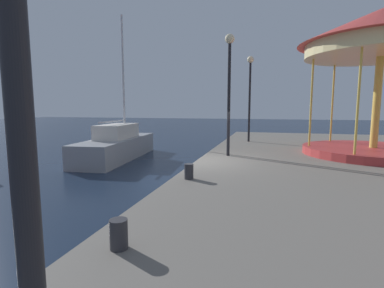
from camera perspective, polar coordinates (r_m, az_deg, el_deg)
name	(u,v)px	position (r m, az deg, el deg)	size (l,w,h in m)	color
ground_plane	(197,182)	(10.49, 0.99, -7.49)	(120.00, 120.00, 0.00)	#162338
sailboat_grey	(117,145)	(15.58, -14.57, -0.21)	(2.55, 6.83, 7.55)	gray
carousel	(381,46)	(13.49, 33.32, 15.81)	(6.02, 6.02, 5.55)	#B23333
lamp_post_mid_promenade	(229,74)	(11.27, 7.37, 13.49)	(0.36, 0.36, 4.58)	black
lamp_post_far_end	(250,84)	(16.21, 11.38, 11.50)	(0.36, 0.36, 4.60)	black
bollard_south	(189,171)	(7.58, -0.62, -5.44)	(0.24, 0.24, 0.40)	#2D2D33
bollard_north	(119,234)	(4.10, -14.29, -16.88)	(0.24, 0.24, 0.40)	#2D2D33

